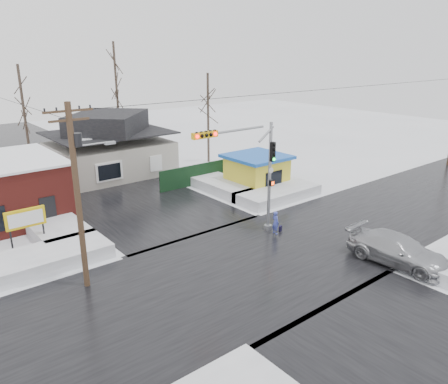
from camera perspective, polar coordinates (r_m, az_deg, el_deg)
ground at (r=24.21m, az=3.93°, el=-9.34°), size 120.00×120.00×0.00m
road_ns at (r=24.20m, az=3.93°, el=-9.32°), size 10.00×120.00×0.02m
road_ew at (r=24.20m, az=3.93°, el=-9.32°), size 120.00×10.00×0.02m
snowbank_nw at (r=25.70m, az=-22.56°, el=-8.09°), size 7.00×3.00×0.80m
snowbank_ne at (r=34.53m, az=7.04°, el=-0.19°), size 7.00×3.00×0.80m
snowbank_nside_w at (r=30.65m, az=-21.80°, el=-3.79°), size 3.00×8.00×0.80m
snowbank_nside_e at (r=36.78m, az=-0.73°, el=1.09°), size 3.00×8.00×0.80m
traffic_signal at (r=26.17m, az=3.65°, el=3.45°), size 6.05×0.68×7.00m
utility_pole at (r=21.19m, az=-18.52°, el=0.63°), size 3.15×0.44×9.00m
marquee_sign at (r=27.38m, az=-24.50°, el=-3.29°), size 2.20×0.21×2.55m
house at (r=42.07m, az=-14.73°, el=5.78°), size 10.40×8.40×5.76m
kiosk at (r=36.59m, az=4.29°, el=2.68°), size 4.60×4.60×2.88m
fence at (r=37.88m, az=-3.21°, el=2.36°), size 8.00×0.12×1.80m
tree_far_left at (r=43.13m, az=-25.02°, el=12.19°), size 3.00×3.00×10.00m
tree_far_mid at (r=48.36m, az=-14.06°, el=15.65°), size 3.00×3.00×12.00m
tree_far_right at (r=44.75m, az=-2.12°, el=12.94°), size 3.00×3.00×9.00m
pedestrian at (r=27.76m, az=6.74°, el=-4.01°), size 0.42×0.59×1.50m
car at (r=25.61m, az=21.76°, el=-7.09°), size 2.62×5.67×1.60m
shopping_bag at (r=28.40m, az=7.38°, el=-4.78°), size 0.30×0.22×0.35m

